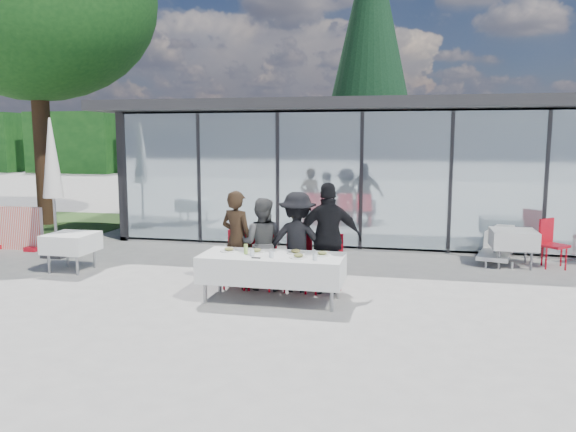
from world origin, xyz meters
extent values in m
plane|color=#A29F9A|center=(0.00, 0.00, 0.00)|extent=(90.00, 90.00, 0.00)
cube|color=gray|center=(2.00, 8.00, 0.05)|extent=(14.00, 8.00, 0.10)
cube|color=black|center=(2.00, 11.90, 1.60)|extent=(14.00, 0.20, 3.20)
cube|color=black|center=(-4.90, 8.00, 1.60)|extent=(0.20, 8.00, 3.20)
cube|color=silver|center=(2.00, 4.03, 1.60)|extent=(13.60, 0.06, 3.10)
cube|color=#2D2D30|center=(2.00, 7.60, 3.32)|extent=(14.80, 8.80, 0.24)
cube|color=#262628|center=(-4.80, 4.03, 1.60)|extent=(0.08, 0.10, 3.10)
cube|color=#262628|center=(-2.86, 4.03, 1.60)|extent=(0.08, 0.10, 3.10)
cube|color=#262628|center=(-0.91, 4.03, 1.60)|extent=(0.08, 0.10, 3.10)
cube|color=#262628|center=(1.03, 4.03, 1.60)|extent=(0.08, 0.10, 3.10)
cube|color=#262628|center=(2.97, 4.03, 1.60)|extent=(0.08, 0.10, 3.10)
cube|color=#262628|center=(4.91, 4.03, 1.60)|extent=(0.08, 0.10, 3.10)
cube|color=#B60C1A|center=(-0.50, 6.50, 0.45)|extent=(0.45, 0.45, 0.90)
cube|color=#B60C1A|center=(1.00, 7.00, 0.45)|extent=(0.45, 0.45, 0.90)
cube|color=#B60C1A|center=(3.50, 6.50, 0.45)|extent=(0.45, 0.45, 0.90)
cube|color=#B60C1A|center=(5.50, 7.20, 0.45)|extent=(0.45, 0.45, 0.90)
cube|color=#113713|center=(-22.00, 28.00, 2.20)|extent=(6.50, 2.00, 4.40)
cube|color=#113713|center=(-14.00, 28.00, 2.20)|extent=(6.50, 2.00, 4.40)
cube|color=#113713|center=(-6.00, 28.00, 2.20)|extent=(6.50, 2.00, 4.40)
cube|color=#113713|center=(2.00, 28.00, 2.20)|extent=(6.50, 2.00, 4.40)
cube|color=#113713|center=(10.00, 28.00, 2.20)|extent=(6.50, 2.00, 4.40)
cube|color=white|center=(0.02, -0.28, 0.54)|extent=(2.26, 0.96, 0.42)
cylinder|color=gray|center=(-0.98, -0.63, 0.35)|extent=(0.06, 0.06, 0.71)
cylinder|color=gray|center=(1.02, -0.63, 0.35)|extent=(0.06, 0.06, 0.71)
cylinder|color=gray|center=(-0.98, 0.07, 0.35)|extent=(0.06, 0.06, 0.71)
cylinder|color=gray|center=(1.02, 0.07, 0.35)|extent=(0.06, 0.06, 0.71)
imported|color=#312215|center=(-0.78, 0.40, 0.84)|extent=(0.79, 0.79, 1.69)
cube|color=#B60C1A|center=(-0.78, 0.38, 0.45)|extent=(0.44, 0.44, 0.05)
cube|color=#B60C1A|center=(-0.78, 0.58, 0.70)|extent=(0.44, 0.04, 0.55)
cylinder|color=#B60C1A|center=(-0.96, 0.20, 0.21)|extent=(0.04, 0.04, 0.43)
cylinder|color=#B60C1A|center=(-0.60, 0.20, 0.21)|extent=(0.04, 0.04, 0.43)
cylinder|color=#B60C1A|center=(-0.96, 0.56, 0.21)|extent=(0.04, 0.04, 0.43)
cylinder|color=#B60C1A|center=(-0.60, 0.56, 0.21)|extent=(0.04, 0.04, 0.43)
imported|color=#4F4F4F|center=(-0.33, 0.40, 0.79)|extent=(0.79, 0.79, 1.57)
cube|color=#B60C1A|center=(-0.33, 0.38, 0.45)|extent=(0.44, 0.44, 0.05)
cube|color=#B60C1A|center=(-0.33, 0.58, 0.70)|extent=(0.44, 0.04, 0.55)
cylinder|color=#B60C1A|center=(-0.51, 0.20, 0.21)|extent=(0.04, 0.04, 0.43)
cylinder|color=#B60C1A|center=(-0.15, 0.20, 0.21)|extent=(0.04, 0.04, 0.43)
cylinder|color=#B60C1A|center=(-0.51, 0.56, 0.21)|extent=(0.04, 0.04, 0.43)
cylinder|color=#B60C1A|center=(-0.15, 0.56, 0.21)|extent=(0.04, 0.04, 0.43)
imported|color=black|center=(0.29, 0.40, 0.84)|extent=(1.14, 1.14, 1.69)
cube|color=#B60C1A|center=(0.29, 0.38, 0.45)|extent=(0.44, 0.44, 0.05)
cube|color=#B60C1A|center=(0.29, 0.58, 0.70)|extent=(0.44, 0.04, 0.55)
cylinder|color=#B60C1A|center=(0.11, 0.20, 0.21)|extent=(0.04, 0.04, 0.43)
cylinder|color=#B60C1A|center=(0.47, 0.20, 0.21)|extent=(0.04, 0.04, 0.43)
cylinder|color=#B60C1A|center=(0.11, 0.56, 0.21)|extent=(0.04, 0.04, 0.43)
cylinder|color=#B60C1A|center=(0.47, 0.56, 0.21)|extent=(0.04, 0.04, 0.43)
imported|color=black|center=(0.82, 0.40, 0.93)|extent=(1.27, 1.27, 1.85)
cube|color=#B60C1A|center=(0.82, 0.38, 0.45)|extent=(0.44, 0.44, 0.05)
cube|color=#B60C1A|center=(0.82, 0.58, 0.70)|extent=(0.44, 0.04, 0.55)
cylinder|color=#B60C1A|center=(0.64, 0.20, 0.21)|extent=(0.04, 0.04, 0.43)
cylinder|color=#B60C1A|center=(1.00, 0.20, 0.21)|extent=(0.04, 0.04, 0.43)
cylinder|color=#B60C1A|center=(0.64, 0.56, 0.21)|extent=(0.04, 0.04, 0.43)
cylinder|color=#B60C1A|center=(1.00, 0.56, 0.21)|extent=(0.04, 0.04, 0.43)
cylinder|color=white|center=(-0.73, -0.17, 0.76)|extent=(0.29, 0.29, 0.01)
ellipsoid|color=tan|center=(-0.73, -0.17, 0.79)|extent=(0.15, 0.15, 0.05)
cylinder|color=white|center=(-0.27, -0.16, 0.76)|extent=(0.29, 0.29, 0.01)
ellipsoid|color=#4E6E29|center=(-0.27, -0.16, 0.79)|extent=(0.15, 0.15, 0.05)
cylinder|color=white|center=(0.36, -0.09, 0.76)|extent=(0.29, 0.29, 0.01)
ellipsoid|color=tan|center=(0.36, -0.09, 0.79)|extent=(0.15, 0.15, 0.05)
cylinder|color=white|center=(0.80, -0.16, 0.76)|extent=(0.29, 0.29, 0.01)
ellipsoid|color=#4E6E29|center=(0.80, -0.16, 0.79)|extent=(0.15, 0.15, 0.05)
cylinder|color=white|center=(0.47, -0.41, 0.76)|extent=(0.29, 0.29, 0.01)
ellipsoid|color=#4E6E29|center=(0.47, -0.41, 0.79)|extent=(0.15, 0.15, 0.05)
cylinder|color=#9BC753|center=(-0.40, -0.31, 0.83)|extent=(0.06, 0.06, 0.16)
cylinder|color=silver|center=(-0.27, -0.42, 0.80)|extent=(0.07, 0.07, 0.10)
cylinder|color=silver|center=(0.74, -0.52, 0.80)|extent=(0.07, 0.07, 0.10)
cylinder|color=silver|center=(0.06, -0.48, 0.80)|extent=(0.07, 0.07, 0.10)
cube|color=black|center=(-0.16, -0.59, 0.76)|extent=(0.14, 0.03, 0.01)
cube|color=white|center=(-4.29, 0.86, 0.56)|extent=(0.86, 0.86, 0.36)
cylinder|color=gray|center=(-4.59, 0.56, 0.36)|extent=(0.05, 0.05, 0.72)
cylinder|color=gray|center=(-3.99, 0.56, 0.36)|extent=(0.05, 0.05, 0.72)
cylinder|color=gray|center=(-4.59, 1.16, 0.36)|extent=(0.05, 0.05, 0.72)
cylinder|color=gray|center=(-3.99, 1.16, 0.36)|extent=(0.05, 0.05, 0.72)
cube|color=white|center=(4.17, 3.12, 0.56)|extent=(0.86, 0.86, 0.36)
cylinder|color=gray|center=(3.87, 2.82, 0.36)|extent=(0.05, 0.05, 0.72)
cylinder|color=gray|center=(4.47, 2.82, 0.36)|extent=(0.05, 0.05, 0.72)
cylinder|color=gray|center=(3.87, 3.42, 0.36)|extent=(0.05, 0.05, 0.72)
cylinder|color=gray|center=(4.47, 3.42, 0.36)|extent=(0.05, 0.05, 0.72)
cube|color=#B60C1A|center=(4.95, 3.14, 0.45)|extent=(0.62, 0.62, 0.05)
cube|color=#B60C1A|center=(4.81, 3.28, 0.70)|extent=(0.34, 0.33, 0.55)
cylinder|color=#B60C1A|center=(4.77, 2.96, 0.21)|extent=(0.04, 0.04, 0.43)
cylinder|color=#B60C1A|center=(5.13, 2.96, 0.21)|extent=(0.04, 0.04, 0.43)
cylinder|color=#B60C1A|center=(4.77, 3.32, 0.21)|extent=(0.04, 0.04, 0.43)
cylinder|color=#B60C1A|center=(5.13, 3.32, 0.21)|extent=(0.04, 0.04, 0.43)
cube|color=black|center=(-5.39, 1.96, 0.06)|extent=(0.50, 0.50, 0.12)
cylinder|color=gray|center=(-5.39, 1.96, 1.35)|extent=(0.06, 0.06, 2.70)
cone|color=white|center=(-5.39, 1.96, 2.15)|extent=(0.44, 0.44, 1.70)
cube|color=red|center=(-6.81, 2.48, 0.50)|extent=(1.40, 0.12, 1.00)
cube|color=#B60C1A|center=(-6.31, 2.48, 0.05)|extent=(0.30, 0.45, 0.10)
cube|color=silver|center=(3.88, 3.40, 0.18)|extent=(0.90, 1.41, 0.08)
cube|color=silver|center=(4.02, 3.93, 0.45)|extent=(0.65, 0.40, 0.54)
cylinder|color=silver|center=(3.63, 2.85, 0.07)|extent=(0.04, 0.04, 0.14)
cylinder|color=silver|center=(4.13, 2.85, 0.07)|extent=(0.04, 0.04, 0.14)
cylinder|color=silver|center=(3.63, 3.95, 0.07)|extent=(0.04, 0.04, 0.14)
cylinder|color=silver|center=(4.13, 3.95, 0.07)|extent=(0.04, 0.04, 0.14)
cylinder|color=#382316|center=(-8.50, 6.00, 2.20)|extent=(0.50, 0.50, 4.40)
cylinder|color=#382316|center=(0.50, 13.00, 1.00)|extent=(0.44, 0.44, 2.00)
cone|color=black|center=(0.50, 13.00, 6.00)|extent=(4.00, 4.00, 9.00)
cube|color=#385926|center=(-8.50, 6.00, 0.01)|extent=(5.00, 5.00, 0.02)
camera|label=1|loc=(2.12, -8.69, 2.59)|focal=35.00mm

